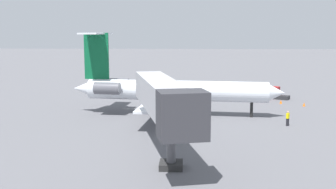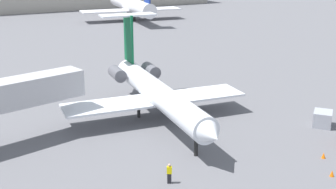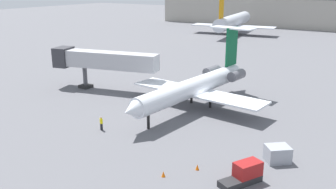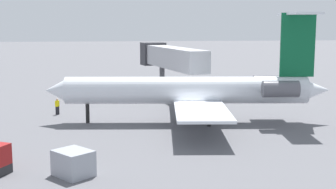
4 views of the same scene
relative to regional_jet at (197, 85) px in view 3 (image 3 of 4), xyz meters
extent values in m
cube|color=#5B5B60|center=(0.97, -0.75, -3.29)|extent=(400.00, 400.00, 0.10)
cylinder|color=silver|center=(-0.11, -0.99, -0.13)|extent=(4.92, 22.78, 2.53)
cone|color=silver|center=(-1.39, -13.05, -0.13)|extent=(2.62, 2.44, 2.40)
cone|color=silver|center=(1.19, 11.16, -0.13)|extent=(2.41, 2.81, 2.15)
cube|color=silver|center=(5.36, -0.57, -1.10)|extent=(9.68, 5.36, 0.24)
cube|color=silver|center=(-5.36, 0.57, -1.10)|extent=(9.68, 5.36, 0.24)
cylinder|color=#595960|center=(2.93, 7.05, 0.27)|extent=(1.83, 3.34, 1.50)
cylinder|color=#595960|center=(-1.38, 7.51, 0.27)|extent=(1.83, 3.34, 1.50)
cube|color=#0C5933|center=(0.99, 9.27, 4.09)|extent=(0.58, 3.21, 5.92)
cube|color=silver|center=(0.99, 9.27, 6.95)|extent=(7.02, 3.11, 0.20)
cylinder|color=black|center=(-1.09, -10.26, -2.32)|extent=(0.36, 0.36, 1.84)
cylinder|color=black|center=(1.70, 0.83, -2.32)|extent=(0.36, 0.36, 1.84)
cylinder|color=black|center=(-1.48, 1.17, -2.32)|extent=(0.36, 0.36, 1.84)
cube|color=#ADADB2|center=(-16.22, -0.15, 1.74)|extent=(17.12, 6.44, 2.60)
cube|color=#333338|center=(-24.10, -2.01, 1.74)|extent=(3.07, 3.67, 3.20)
cylinder|color=#4C4C51|center=(-20.35, -1.12, -1.40)|extent=(0.70, 0.70, 3.68)
cube|color=#262626|center=(-20.35, -1.12, -2.99)|extent=(1.80, 1.80, 0.50)
cube|color=black|center=(-5.59, -13.57, -2.82)|extent=(0.40, 0.37, 0.85)
cube|color=yellow|center=(-5.59, -13.57, -2.09)|extent=(0.48, 0.43, 0.60)
sphere|color=tan|center=(-5.59, -13.57, -1.67)|extent=(0.24, 0.24, 0.24)
cube|color=#262628|center=(12.97, -16.33, -2.94)|extent=(3.08, 4.20, 0.60)
cube|color=maroon|center=(13.34, -15.62, -1.99)|extent=(2.35, 2.77, 1.30)
cube|color=#999EA8|center=(14.45, -10.36, -2.44)|extent=(2.91, 2.86, 1.60)
cone|color=orange|center=(6.62, -18.86, -2.97)|extent=(0.36, 0.36, 0.55)
cone|color=orange|center=(8.62, -16.08, -2.97)|extent=(0.36, 0.36, 0.55)
cube|color=#9E998E|center=(0.97, 108.04, 2.79)|extent=(138.89, 19.90, 12.06)
cylinder|color=silver|center=(-25.23, 73.15, 1.23)|extent=(8.56, 33.15, 4.14)
cube|color=orange|center=(-23.28, 58.84, 6.80)|extent=(0.84, 4.00, 7.00)
cube|color=silver|center=(-25.23, 73.15, -0.44)|extent=(28.19, 9.69, 0.30)
cube|color=black|center=(-25.23, 73.15, -2.04)|extent=(1.20, 2.80, 2.40)
camera|label=1|loc=(-50.09, -2.28, 7.14)|focal=43.06mm
camera|label=2|loc=(-20.58, -41.31, 14.11)|focal=47.69mm
camera|label=3|loc=(22.82, -43.69, 13.64)|focal=39.29mm
camera|label=4|loc=(42.72, -7.85, 6.12)|focal=49.91mm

